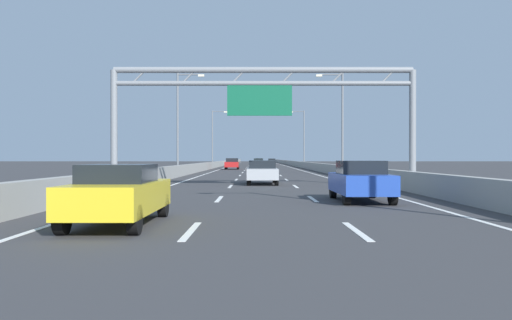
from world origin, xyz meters
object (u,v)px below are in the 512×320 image
sign_gantry (264,96)px  blue_car (362,181)px  orange_car (260,161)px  red_car (233,164)px  silver_car (263,172)px  yellow_car (120,193)px  streetlamp_left_far (215,135)px  streetlamp_right_far (304,135)px  streetlamp_right_mid (341,117)px  black_car (273,161)px  streetlamp_left_mid (181,117)px  green_car (259,163)px

sign_gantry → blue_car: bearing=-68.2°
blue_car → orange_car: (-3.22, 105.21, -0.01)m
orange_car → red_car: size_ratio=1.04×
silver_car → yellow_car: bearing=-100.5°
streetlamp_left_far → yellow_car: 77.57m
blue_car → yellow_car: (-7.07, -6.81, -0.01)m
streetlamp_left_far → streetlamp_right_far: same height
streetlamp_right_mid → black_car: bearing=92.8°
sign_gantry → streetlamp_left_far: size_ratio=1.69×
sign_gantry → streetlamp_left_mid: 23.16m
streetlamp_left_mid → red_car: streetlamp_left_mid is taller
blue_car → black_car: bearing=90.0°
streetlamp_left_mid → streetlamp_right_far: (14.93, 39.98, 0.00)m
streetlamp_left_mid → streetlamp_right_mid: size_ratio=1.00×
streetlamp_right_mid → red_car: size_ratio=2.16×
streetlamp_left_mid → streetlamp_right_far: same height
streetlamp_left_far → black_car: (10.95, 42.49, -4.68)m
sign_gantry → streetlamp_left_mid: size_ratio=1.69×
streetlamp_right_far → green_car: size_ratio=2.09×
blue_car → red_car: 53.71m
blue_car → sign_gantry: bearing=111.8°
sign_gantry → black_car: 104.53m
yellow_car → red_car: size_ratio=1.02×
streetlamp_right_mid → blue_car: 31.15m
streetlamp_left_far → yellow_car: bearing=-87.2°
streetlamp_right_far → red_car: (-11.10, -17.28, -4.63)m
streetlamp_left_far → black_car: streetlamp_left_far is taller
streetlamp_right_mid → streetlamp_left_far: bearing=110.5°
silver_car → green_car: bearing=90.0°
streetlamp_right_far → blue_car: streetlamp_right_far is taller
streetlamp_right_far → yellow_car: streetlamp_right_far is taller
streetlamp_left_far → silver_car: (7.46, -57.68, -4.67)m
green_car → blue_car: bearing=-87.3°
blue_car → orange_car: blue_car is taller
streetlamp_left_mid → streetlamp_right_mid: same height
sign_gantry → silver_car: 5.89m
streetlamp_right_mid → orange_car: 75.17m
sign_gantry → red_car: bearing=94.6°
sign_gantry → streetlamp_right_mid: (7.49, 21.92, 0.56)m
orange_car → green_car: bearing=-90.3°
streetlamp_left_far → green_car: size_ratio=2.09×
streetlamp_left_far → silver_car: bearing=-82.6°
green_car → sign_gantry: bearing=-90.0°
red_car → green_car: bearing=79.4°
streetlamp_right_far → green_car: bearing=163.1°
orange_car → black_car: (3.27, 7.79, -0.03)m
streetlamp_left_mid → streetlamp_left_far: 39.98m
streetlamp_left_far → green_car: bearing=16.8°
silver_car → red_car: (-3.62, 40.41, 0.04)m
streetlamp_left_far → orange_car: (7.68, 34.69, -4.65)m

